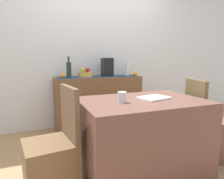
{
  "coord_description": "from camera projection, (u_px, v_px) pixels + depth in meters",
  "views": [
    {
      "loc": [
        -1.02,
        -2.15,
        1.13
      ],
      "look_at": [
        -0.03,
        0.36,
        0.71
      ],
      "focal_mm": 32.41,
      "sensor_mm": 36.0,
      "label": 1
    }
  ],
  "objects": [
    {
      "name": "orange_loose_near_bowl",
      "position": [
        63.0,
        76.0,
        2.97
      ],
      "size": [
        0.08,
        0.08,
        0.08
      ],
      "primitive_type": "sphere",
      "color": "orange",
      "rests_on": "sideboard_console"
    },
    {
      "name": "coffee_cup",
      "position": [
        122.0,
        97.0,
        1.78
      ],
      "size": [
        0.08,
        0.08,
        0.1
      ],
      "primitive_type": "cylinder",
      "color": "silver",
      "rests_on": "dining_table"
    },
    {
      "name": "table_runner",
      "position": [
        98.0,
        77.0,
        3.22
      ],
      "size": [
        1.29,
        0.32,
        0.01
      ],
      "primitive_type": "cube",
      "color": "navy",
      "rests_on": "sideboard_console"
    },
    {
      "name": "room_wall_rear",
      "position": [
        96.0,
        45.0,
        3.4
      ],
      "size": [
        6.4,
        0.06,
        2.7
      ],
      "primitive_type": "cube",
      "color": "silver",
      "rests_on": "ground"
    },
    {
      "name": "apple_upper",
      "position": [
        88.0,
        70.0,
        3.14
      ],
      "size": [
        0.07,
        0.07,
        0.07
      ],
      "primitive_type": "sphere",
      "color": "red",
      "rests_on": "fruit_bowl"
    },
    {
      "name": "dining_table",
      "position": [
        142.0,
        137.0,
        1.97
      ],
      "size": [
        1.17,
        0.79,
        0.74
      ],
      "primitive_type": "cube",
      "color": "brown",
      "rests_on": "ground"
    },
    {
      "name": "apple_left",
      "position": [
        84.0,
        70.0,
        3.17
      ],
      "size": [
        0.07,
        0.07,
        0.07
      ],
      "primitive_type": "sphere",
      "color": "red",
      "rests_on": "fruit_bowl"
    },
    {
      "name": "chair_near_window",
      "position": [
        52.0,
        163.0,
        1.68
      ],
      "size": [
        0.45,
        0.45,
        0.9
      ],
      "color": "brown",
      "rests_on": "ground"
    },
    {
      "name": "open_book",
      "position": [
        154.0,
        98.0,
        1.95
      ],
      "size": [
        0.32,
        0.27,
        0.02
      ],
      "primitive_type": "cube",
      "rotation": [
        0.0,
        0.0,
        0.24
      ],
      "color": "white",
      "rests_on": "dining_table"
    },
    {
      "name": "orange_loose_mid",
      "position": [
        135.0,
        74.0,
        3.35
      ],
      "size": [
        0.07,
        0.07,
        0.07
      ],
      "primitive_type": "sphere",
      "color": "orange",
      "rests_on": "sideboard_console"
    },
    {
      "name": "ground_plane",
      "position": [
        125.0,
        150.0,
        2.52
      ],
      "size": [
        6.4,
        6.4,
        0.02
      ],
      "primitive_type": "cube",
      "color": "#A57D56",
      "rests_on": "ground"
    },
    {
      "name": "sideboard_console",
      "position": [
        98.0,
        102.0,
        3.28
      ],
      "size": [
        1.37,
        0.42,
        0.84
      ],
      "primitive_type": "cube",
      "color": "brown",
      "rests_on": "ground"
    },
    {
      "name": "ceramic_vase",
      "position": [
        127.0,
        69.0,
        3.38
      ],
      "size": [
        0.08,
        0.08,
        0.23
      ],
      "primitive_type": "cylinder",
      "color": "silver",
      "rests_on": "sideboard_console"
    },
    {
      "name": "coffee_maker",
      "position": [
        107.0,
        67.0,
        3.25
      ],
      "size": [
        0.16,
        0.18,
        0.3
      ],
      "primitive_type": "cube",
      "color": "black",
      "rests_on": "sideboard_console"
    },
    {
      "name": "chair_by_corner",
      "position": [
        206.0,
        135.0,
        2.29
      ],
      "size": [
        0.49,
        0.49,
        0.9
      ],
      "color": "brown",
      "rests_on": "ground"
    },
    {
      "name": "wine_bottle",
      "position": [
        69.0,
        70.0,
        3.03
      ],
      "size": [
        0.07,
        0.07,
        0.32
      ],
      "color": "#21321F",
      "rests_on": "sideboard_console"
    },
    {
      "name": "fruit_bowl",
      "position": [
        85.0,
        74.0,
        3.14
      ],
      "size": [
        0.23,
        0.23,
        0.07
      ],
      "primitive_type": "cylinder",
      "color": "gold",
      "rests_on": "table_runner"
    },
    {
      "name": "apple_rear",
      "position": [
        83.0,
        70.0,
        3.08
      ],
      "size": [
        0.07,
        0.07,
        0.07
      ],
      "primitive_type": "sphere",
      "color": "#97B434",
      "rests_on": "fruit_bowl"
    }
  ]
}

